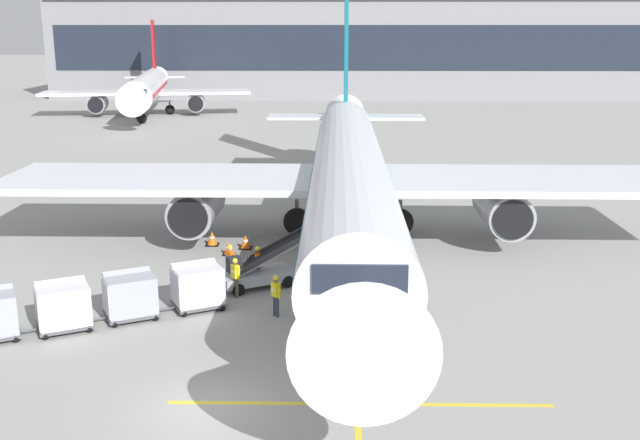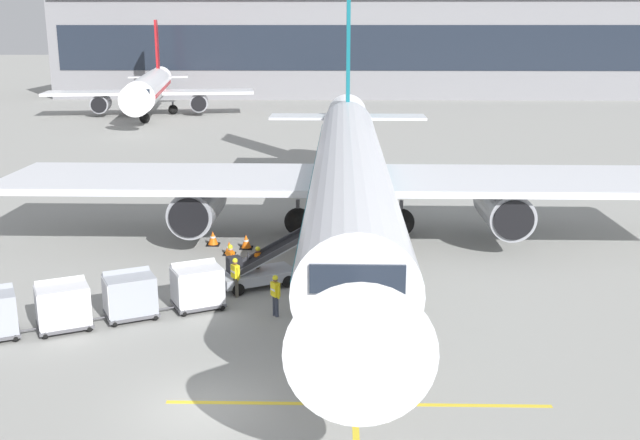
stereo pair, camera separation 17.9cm
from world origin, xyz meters
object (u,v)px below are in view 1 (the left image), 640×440
at_px(baggage_cart_third, 63,305).
at_px(safety_cone_wingtip, 212,238).
at_px(ground_crew_wingwalker, 258,262).
at_px(ground_crew_by_carts, 230,260).
at_px(ground_crew_by_loader, 235,275).
at_px(belt_loader, 262,268).
at_px(safety_cone_nose_mark, 245,242).
at_px(distant_airplane, 147,89).
at_px(baggage_cart_second, 130,294).
at_px(baggage_cart_lead, 197,285).
at_px(ground_crew_marshaller, 276,293).
at_px(safety_cone_engine_keepout, 229,248).
at_px(parked_airplane, 349,171).

xyz_separation_m(baggage_cart_third, safety_cone_wingtip, (3.91, 11.59, -0.62)).
distance_m(baggage_cart_third, ground_crew_wingwalker, 8.89).
bearing_deg(ground_crew_by_carts, ground_crew_by_loader, -76.54).
relative_size(ground_crew_wingwalker, safety_cone_wingtip, 2.26).
xyz_separation_m(belt_loader, safety_cone_nose_mark, (-1.43, 5.81, -0.48)).
bearing_deg(distant_airplane, baggage_cart_second, -76.95).
xyz_separation_m(baggage_cart_lead, ground_crew_marshaller, (3.33, -0.86, -0.00)).
xyz_separation_m(baggage_cart_second, ground_crew_wingwalker, (4.71, 4.29, -0.00)).
bearing_deg(ground_crew_by_loader, baggage_cart_third, -148.89).
bearing_deg(baggage_cart_third, ground_crew_wingwalker, 38.22).
distance_m(baggage_cart_lead, distant_airplane, 72.42).
bearing_deg(ground_crew_by_loader, baggage_cart_second, -147.19).
height_order(ground_crew_by_loader, distant_airplane, distant_airplane).
relative_size(baggage_cart_second, ground_crew_by_loader, 1.60).
bearing_deg(ground_crew_by_loader, ground_crew_wingwalker, 65.64).
bearing_deg(safety_cone_engine_keepout, parked_airplane, 24.31).
bearing_deg(ground_crew_by_carts, safety_cone_nose_mark, 89.23).
distance_m(belt_loader, ground_crew_marshaller, 3.81).
xyz_separation_m(parked_airplane, ground_crew_marshaller, (-3.15, -11.20, -2.87)).
relative_size(ground_crew_by_carts, safety_cone_wingtip, 2.26).
height_order(baggage_cart_lead, baggage_cart_second, same).
bearing_deg(ground_crew_by_loader, safety_cone_engine_keepout, 100.63).
height_order(ground_crew_by_carts, safety_cone_engine_keepout, ground_crew_by_carts).
bearing_deg(safety_cone_engine_keepout, baggage_cart_lead, -91.95).
relative_size(ground_crew_by_carts, distant_airplane, 0.05).
xyz_separation_m(baggage_cart_lead, baggage_cart_second, (-2.50, -1.15, 0.00)).
height_order(baggage_cart_second, ground_crew_marshaller, baggage_cart_second).
relative_size(ground_crew_by_loader, safety_cone_nose_mark, 2.35).
bearing_deg(belt_loader, baggage_cart_lead, -130.51).
bearing_deg(ground_crew_wingwalker, baggage_cart_third, -141.78).
bearing_deg(baggage_cart_third, ground_crew_by_loader, 31.11).
bearing_deg(safety_cone_engine_keepout, ground_crew_wingwalker, -65.98).
bearing_deg(baggage_cart_third, belt_loader, 35.85).
height_order(parked_airplane, distant_airplane, parked_airplane).
bearing_deg(baggage_cart_second, ground_crew_by_carts, 53.11).
distance_m(ground_crew_wingwalker, distant_airplane, 70.04).
xyz_separation_m(ground_crew_marshaller, distant_airplane, (-22.29, 70.71, 2.47)).
distance_m(belt_loader, safety_cone_wingtip, 7.20).
bearing_deg(baggage_cart_third, distant_airplane, 101.12).
xyz_separation_m(ground_crew_wingwalker, safety_cone_wingtip, (-3.08, 6.09, -0.62)).
height_order(belt_loader, safety_cone_wingtip, belt_loader).
distance_m(parked_airplane, baggage_cart_third, 17.21).
bearing_deg(ground_crew_marshaller, ground_crew_wingwalker, 105.57).
bearing_deg(baggage_cart_second, belt_loader, 39.02).
distance_m(baggage_cart_second, safety_cone_engine_keepout, 9.13).
relative_size(parked_airplane, safety_cone_wingtip, 61.78).
height_order(baggage_cart_third, ground_crew_by_carts, baggage_cart_third).
relative_size(baggage_cart_third, safety_cone_wingtip, 3.62).
height_order(baggage_cart_second, safety_cone_nose_mark, baggage_cart_second).
xyz_separation_m(baggage_cart_lead, safety_cone_nose_mark, (0.99, 8.65, -0.64)).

